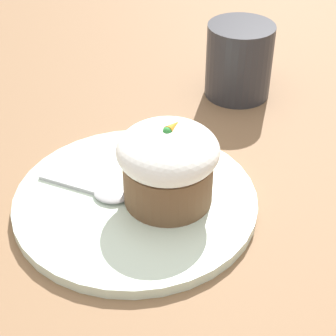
% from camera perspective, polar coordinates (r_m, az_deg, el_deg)
% --- Properties ---
extents(ground_plane, '(4.00, 4.00, 0.00)m').
position_cam_1_polar(ground_plane, '(0.56, -3.30, -3.78)').
color(ground_plane, '#846042').
extents(dessert_plate, '(0.24, 0.24, 0.01)m').
position_cam_1_polar(dessert_plate, '(0.56, -3.32, -3.34)').
color(dessert_plate, silver).
rests_on(dessert_plate, ground_plane).
extents(carrot_cake, '(0.10, 0.10, 0.08)m').
position_cam_1_polar(carrot_cake, '(0.53, 0.00, 0.43)').
color(carrot_cake, brown).
rests_on(carrot_cake, dessert_plate).
extents(spoon, '(0.03, 0.10, 0.01)m').
position_cam_1_polar(spoon, '(0.56, -6.95, -2.32)').
color(spoon, '#B7B7BC').
rests_on(spoon, dessert_plate).
extents(coffee_cup, '(0.12, 0.08, 0.09)m').
position_cam_1_polar(coffee_cup, '(0.73, 7.30, 10.84)').
color(coffee_cup, '#2D2D33').
rests_on(coffee_cup, ground_plane).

